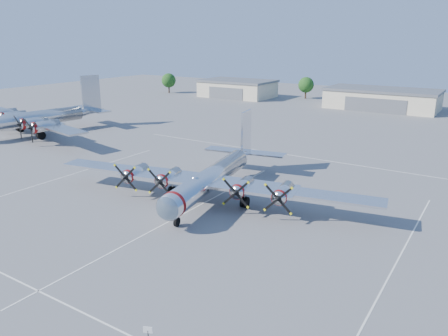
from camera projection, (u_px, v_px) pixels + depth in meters
The scene contains 9 objects.
ground at pixel (205, 203), 50.94m from camera, with size 260.00×260.00×0.00m, color #5D5D60.
parking_lines at pixel (196, 207), 49.53m from camera, with size 60.00×50.08×0.01m.
hangar_west at pixel (237, 88), 139.45m from camera, with size 22.60×14.60×5.40m.
hangar_center at pixel (382, 99), 116.13m from camera, with size 28.60×14.60×5.40m.
tree_far_west at pixel (169, 80), 148.78m from camera, with size 4.80×4.80×6.64m.
tree_west at pixel (306, 85), 135.12m from camera, with size 4.80×4.80×6.64m.
main_bomber_b29 at pixel (213, 197), 52.75m from camera, with size 39.38×26.94×8.71m, color silver, non-canonical shape.
bomber_west at pixel (39, 134), 86.75m from camera, with size 40.80×28.89×10.78m, color #BABCBF, non-canonical shape.
info_placard at pixel (148, 332), 27.40m from camera, with size 0.58×0.28×1.17m.
Camera 1 is at (27.66, -38.80, 18.59)m, focal length 35.00 mm.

